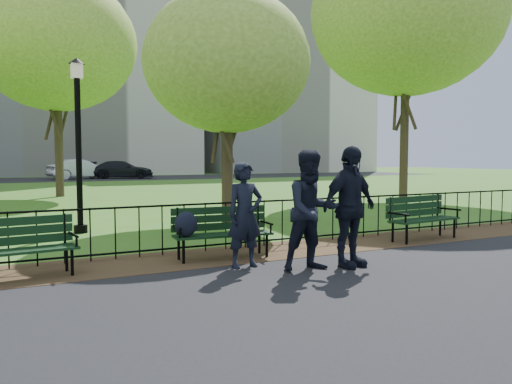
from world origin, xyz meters
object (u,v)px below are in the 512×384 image
lamppost (78,139)px  person_mid (312,210)px  park_bench_main (207,226)px  person_left (245,215)px  tree_far_c (56,43)px  sedan_silver (80,169)px  park_bench_left_a (13,242)px  sedan_dark (122,170)px  person_right (349,207)px  tree_near_e (227,62)px  park_bench_right_a (421,213)px  tree_mid_e (407,14)px

lamppost → person_mid: size_ratio=2.16×
park_bench_main → person_left: (0.33, -0.78, 0.24)m
tree_far_c → sedan_silver: bearing=80.2°
park_bench_left_a → sedan_dark: (8.37, 33.06, 0.18)m
person_mid → sedan_silver: 34.86m
park_bench_main → person_left: 0.88m
park_bench_left_a → person_left: bearing=-20.2°
person_mid → tree_far_c: bearing=101.1°
park_bench_main → person_right: bearing=-35.0°
tree_near_e → person_right: tree_near_e is taller
park_bench_right_a → tree_near_e: (-2.47, 4.37, 3.60)m
sedan_silver → sedan_dark: sedan_silver is taller
tree_far_c → person_left: 17.40m
sedan_silver → sedan_dark: 3.27m
park_bench_left_a → sedan_dark: bearing=68.8°
tree_mid_e → person_mid: tree_mid_e is taller
person_left → person_right: bearing=-28.4°
park_bench_main → tree_mid_e: tree_mid_e is taller
person_mid → sedan_dark: size_ratio=0.37×
person_right → tree_near_e: bearing=74.1°
tree_mid_e → sedan_dark: tree_mid_e is taller
park_bench_right_a → person_left: bearing=-177.6°
sedan_silver → sedan_dark: bearing=-112.6°
park_bench_main → park_bench_left_a: (-2.90, -0.02, -0.04)m
park_bench_right_a → lamppost: size_ratio=0.46×
person_left → person_right: 1.63m
lamppost → sedan_silver: (3.70, 29.28, -1.35)m
park_bench_main → park_bench_left_a: 2.90m
park_bench_right_a → sedan_silver: size_ratio=0.38×
person_mid → sedan_silver: (1.08, 34.85, -0.14)m
park_bench_left_a → park_bench_right_a: 7.60m
tree_mid_e → person_left: 15.90m
park_bench_main → tree_far_c: (-0.86, 15.59, 6.01)m
park_bench_right_a → sedan_dark: size_ratio=0.37×
park_bench_left_a → park_bench_right_a: bearing=-7.3°
park_bench_left_a → sedan_dark: size_ratio=0.35×
park_bench_right_a → sedan_dark: (0.77, 33.10, 0.15)m
park_bench_main → sedan_dark: bearing=85.4°
person_left → sedan_silver: person_left is taller
park_bench_main → park_bench_right_a: size_ratio=0.96×
sedan_dark → person_mid: bearing=-170.1°
lamppost → tree_mid_e: tree_mid_e is taller
park_bench_left_a → person_left: 3.33m
person_right → person_mid: bearing=162.6°
park_bench_main → lamppost: (-1.48, 4.14, 1.56)m
park_bench_left_a → park_bench_main: bearing=-6.5°
person_left → person_mid: bearing=-40.8°
tree_near_e → sedan_dark: (3.24, 28.74, -3.45)m
tree_near_e → sedan_dark: 29.13m
park_bench_left_a → sedan_silver: (5.13, 33.45, 0.24)m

